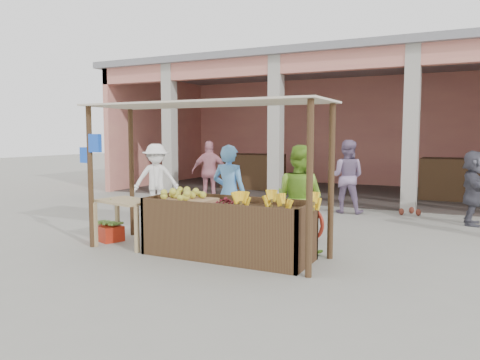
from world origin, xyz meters
The scene contains 19 objects.
ground centered at (0.00, 0.00, 0.00)m, with size 60.00×60.00×0.00m, color gray.
market_building centered at (0.05, 8.93, 2.70)m, with size 14.40×6.40×4.20m.
fruit_stall centered at (0.50, 0.00, 0.40)m, with size 2.60×0.95×0.80m, color #48351C.
stall_awning centered at (-0.01, 0.06, 1.98)m, with size 4.09×1.35×2.39m.
banana_heap centered at (1.30, -0.01, 0.90)m, with size 1.12×0.61×0.20m, color yellow, non-canonical shape.
melon_tray centered at (-0.22, 0.00, 0.90)m, with size 0.78×0.68×0.21m.
berry_heap centered at (0.48, -0.02, 0.86)m, with size 0.40×0.32×0.13m, color maroon.
side_table centered at (-1.36, -0.15, 0.65)m, with size 1.10×0.86×0.79m.
papaya_pile centered at (-1.36, -0.15, 0.89)m, with size 0.68×0.39×0.20m, color #479430, non-canonical shape.
red_crate centered at (-1.94, 0.04, 0.13)m, with size 0.52×0.37×0.27m, color #B32613.
plantain_bundle centered at (-1.94, 0.04, 0.31)m, with size 0.40×0.28×0.08m, color #598A32, non-canonical shape.
produce_sacks centered at (2.59, 5.26, 0.32)m, with size 0.83×0.78×0.63m.
vendor_blue centered at (0.06, 0.89, 0.92)m, with size 0.69×0.50×1.83m, color #5CA3ED.
vendor_green centered at (1.39, 0.78, 0.91)m, with size 0.88×0.51×1.82m, color #7FBB32.
motorcycle centered at (0.75, 1.93, 0.49)m, with size 1.89×0.65×0.99m, color maroon.
shopper_a centered at (-2.88, 2.74, 0.90)m, with size 1.16×0.58×1.80m, color white.
shopper_b centered at (-2.68, 4.95, 0.92)m, with size 1.08×0.57×1.83m, color #CA7D8B.
shopper_d centered at (3.89, 4.56, 0.82)m, with size 1.52×0.62×1.64m, color #4B4A57.
shopper_f centered at (1.15, 4.89, 0.96)m, with size 0.94×0.54×1.93m, color gray.
Camera 1 is at (3.83, -6.29, 1.90)m, focal length 35.00 mm.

